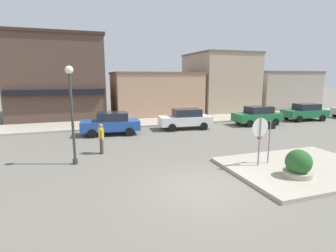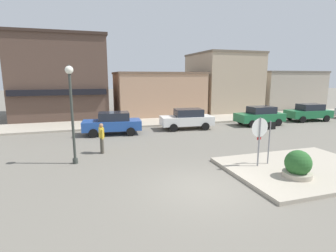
{
  "view_description": "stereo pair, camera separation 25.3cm",
  "coord_description": "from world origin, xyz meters",
  "px_view_note": "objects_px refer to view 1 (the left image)",
  "views": [
    {
      "loc": [
        -4.14,
        -8.12,
        4.02
      ],
      "look_at": [
        0.11,
        4.5,
        1.5
      ],
      "focal_mm": 28.0,
      "sensor_mm": 36.0,
      "label": 1
    },
    {
      "loc": [
        -3.9,
        -8.19,
        4.02
      ],
      "look_at": [
        0.11,
        4.5,
        1.5
      ],
      "focal_mm": 28.0,
      "sensor_mm": 36.0,
      "label": 2
    }
  ],
  "objects_px": {
    "one_way_sign": "(269,138)",
    "stop_sign": "(260,135)",
    "parked_car_third": "(257,115)",
    "lamp_post": "(71,101)",
    "pedestrian_crossing_near": "(101,138)",
    "parked_car_second": "(185,119)",
    "parked_car_nearest": "(111,123)",
    "parked_car_fourth": "(305,112)",
    "planter": "(298,166)"
  },
  "relations": [
    {
      "from": "parked_car_nearest",
      "to": "parked_car_second",
      "type": "xyz_separation_m",
      "value": [
        5.71,
        0.22,
        0.0
      ]
    },
    {
      "from": "parked_car_third",
      "to": "parked_car_second",
      "type": "bearing_deg",
      "value": 177.55
    },
    {
      "from": "one_way_sign",
      "to": "planter",
      "type": "relative_size",
      "value": 1.71
    },
    {
      "from": "lamp_post",
      "to": "pedestrian_crossing_near",
      "type": "height_order",
      "value": "lamp_post"
    },
    {
      "from": "one_way_sign",
      "to": "parked_car_third",
      "type": "height_order",
      "value": "one_way_sign"
    },
    {
      "from": "planter",
      "to": "one_way_sign",
      "type": "bearing_deg",
      "value": 91.23
    },
    {
      "from": "lamp_post",
      "to": "parked_car_third",
      "type": "relative_size",
      "value": 1.13
    },
    {
      "from": "parked_car_second",
      "to": "lamp_post",
      "type": "bearing_deg",
      "value": -142.8
    },
    {
      "from": "one_way_sign",
      "to": "parked_car_second",
      "type": "distance_m",
      "value": 9.23
    },
    {
      "from": "parked_car_third",
      "to": "pedestrian_crossing_near",
      "type": "bearing_deg",
      "value": -161.21
    },
    {
      "from": "pedestrian_crossing_near",
      "to": "parked_car_nearest",
      "type": "bearing_deg",
      "value": 77.33
    },
    {
      "from": "stop_sign",
      "to": "parked_car_fourth",
      "type": "relative_size",
      "value": 0.56
    },
    {
      "from": "parked_car_nearest",
      "to": "pedestrian_crossing_near",
      "type": "height_order",
      "value": "pedestrian_crossing_near"
    },
    {
      "from": "planter",
      "to": "pedestrian_crossing_near",
      "type": "relative_size",
      "value": 0.76
    },
    {
      "from": "stop_sign",
      "to": "parked_car_third",
      "type": "relative_size",
      "value": 0.57
    },
    {
      "from": "parked_car_second",
      "to": "stop_sign",
      "type": "bearing_deg",
      "value": -92.27
    },
    {
      "from": "stop_sign",
      "to": "one_way_sign",
      "type": "relative_size",
      "value": 1.1
    },
    {
      "from": "parked_car_nearest",
      "to": "parked_car_fourth",
      "type": "xyz_separation_m",
      "value": [
        17.73,
        0.36,
        0.0
      ]
    },
    {
      "from": "lamp_post",
      "to": "pedestrian_crossing_near",
      "type": "xyz_separation_m",
      "value": [
        1.32,
        1.35,
        -2.09
      ]
    },
    {
      "from": "stop_sign",
      "to": "pedestrian_crossing_near",
      "type": "height_order",
      "value": "stop_sign"
    },
    {
      "from": "planter",
      "to": "parked_car_fourth",
      "type": "distance_m",
      "value": 16.12
    },
    {
      "from": "parked_car_third",
      "to": "parked_car_fourth",
      "type": "bearing_deg",
      "value": 4.36
    },
    {
      "from": "stop_sign",
      "to": "parked_car_second",
      "type": "xyz_separation_m",
      "value": [
        0.37,
        9.35,
        -0.71
      ]
    },
    {
      "from": "parked_car_second",
      "to": "pedestrian_crossing_near",
      "type": "relative_size",
      "value": 2.57
    },
    {
      "from": "lamp_post",
      "to": "parked_car_second",
      "type": "relative_size",
      "value": 1.1
    },
    {
      "from": "lamp_post",
      "to": "parked_car_fourth",
      "type": "bearing_deg",
      "value": 17.32
    },
    {
      "from": "stop_sign",
      "to": "one_way_sign",
      "type": "distance_m",
      "value": 0.67
    },
    {
      "from": "stop_sign",
      "to": "parked_car_second",
      "type": "height_order",
      "value": "stop_sign"
    },
    {
      "from": "planter",
      "to": "stop_sign",
      "type": "bearing_deg",
      "value": 113.12
    },
    {
      "from": "stop_sign",
      "to": "parked_car_nearest",
      "type": "height_order",
      "value": "stop_sign"
    },
    {
      "from": "one_way_sign",
      "to": "parked_car_nearest",
      "type": "distance_m",
      "value": 10.81
    },
    {
      "from": "pedestrian_crossing_near",
      "to": "parked_car_second",
      "type": "bearing_deg",
      "value": 35.26
    },
    {
      "from": "one_way_sign",
      "to": "parked_car_fourth",
      "type": "bearing_deg",
      "value": 38.53
    },
    {
      "from": "lamp_post",
      "to": "planter",
      "type": "bearing_deg",
      "value": -29.91
    },
    {
      "from": "parked_car_fourth",
      "to": "stop_sign",
      "type": "bearing_deg",
      "value": -142.54
    },
    {
      "from": "parked_car_nearest",
      "to": "pedestrian_crossing_near",
      "type": "bearing_deg",
      "value": -102.67
    },
    {
      "from": "planter",
      "to": "pedestrian_crossing_near",
      "type": "xyz_separation_m",
      "value": [
        -7.03,
        6.15,
        0.31
      ]
    },
    {
      "from": "parked_car_fourth",
      "to": "planter",
      "type": "bearing_deg",
      "value": -136.65
    },
    {
      "from": "parked_car_second",
      "to": "parked_car_fourth",
      "type": "height_order",
      "value": "same"
    },
    {
      "from": "stop_sign",
      "to": "one_way_sign",
      "type": "height_order",
      "value": "stop_sign"
    },
    {
      "from": "stop_sign",
      "to": "parked_car_fourth",
      "type": "height_order",
      "value": "stop_sign"
    },
    {
      "from": "one_way_sign",
      "to": "lamp_post",
      "type": "relative_size",
      "value": 0.46
    },
    {
      "from": "stop_sign",
      "to": "parked_car_nearest",
      "type": "relative_size",
      "value": 0.56
    },
    {
      "from": "one_way_sign",
      "to": "planter",
      "type": "bearing_deg",
      "value": -88.77
    },
    {
      "from": "pedestrian_crossing_near",
      "to": "parked_car_third",
      "type": "bearing_deg",
      "value": 18.79
    },
    {
      "from": "one_way_sign",
      "to": "stop_sign",
      "type": "bearing_deg",
      "value": -168.26
    },
    {
      "from": "parked_car_nearest",
      "to": "parked_car_fourth",
      "type": "distance_m",
      "value": 17.74
    },
    {
      "from": "planter",
      "to": "parked_car_second",
      "type": "relative_size",
      "value": 0.3
    },
    {
      "from": "stop_sign",
      "to": "parked_car_third",
      "type": "distance_m",
      "value": 11.37
    },
    {
      "from": "parked_car_second",
      "to": "pedestrian_crossing_near",
      "type": "bearing_deg",
      "value": -144.74
    }
  ]
}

